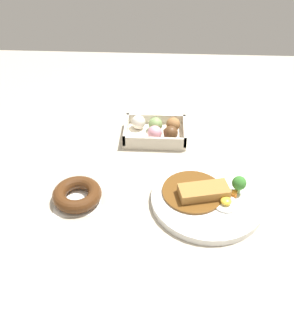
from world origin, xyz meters
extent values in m
plane|color=#B2A893|center=(0.00, 0.00, 0.00)|extent=(1.60, 1.60, 0.00)
cylinder|color=white|center=(-0.12, 0.13, 0.01)|extent=(0.28, 0.28, 0.02)
cylinder|color=brown|center=(-0.09, 0.12, 0.02)|extent=(0.15, 0.15, 0.01)
cube|color=#A87538|center=(-0.11, 0.13, 0.04)|extent=(0.13, 0.08, 0.02)
cylinder|color=white|center=(-0.16, 0.16, 0.02)|extent=(0.06, 0.06, 0.00)
ellipsoid|color=yellow|center=(-0.16, 0.16, 0.03)|extent=(0.03, 0.03, 0.01)
cylinder|color=#8CB766|center=(-0.20, 0.11, 0.03)|extent=(0.01, 0.01, 0.02)
sphere|color=#387A2D|center=(-0.20, 0.11, 0.05)|extent=(0.04, 0.04, 0.04)
cube|color=orange|center=(-0.19, 0.12, 0.02)|extent=(0.02, 0.02, 0.01)
cube|color=beige|center=(0.02, -0.15, 0.01)|extent=(0.19, 0.13, 0.01)
cube|color=beige|center=(-0.07, -0.15, 0.03)|extent=(0.01, 0.13, 0.03)
cube|color=beige|center=(0.10, -0.15, 0.03)|extent=(0.01, 0.13, 0.03)
cube|color=beige|center=(0.02, -0.21, 0.03)|extent=(0.19, 0.01, 0.03)
cube|color=beige|center=(0.02, -0.08, 0.03)|extent=(0.19, 0.01, 0.03)
sphere|color=#9E6B3D|center=(-0.04, -0.17, 0.03)|extent=(0.04, 0.04, 0.04)
sphere|color=#84A860|center=(0.02, -0.17, 0.03)|extent=(0.04, 0.04, 0.04)
sphere|color=silver|center=(0.07, -0.18, 0.03)|extent=(0.04, 0.04, 0.04)
sphere|color=brown|center=(-0.03, -0.12, 0.03)|extent=(0.04, 0.04, 0.04)
sphere|color=pink|center=(0.02, -0.12, 0.03)|extent=(0.04, 0.04, 0.04)
cube|color=white|center=(0.20, 0.14, 0.00)|extent=(0.13, 0.13, 0.00)
torus|color=#4C2B14|center=(0.20, 0.14, 0.02)|extent=(0.12, 0.12, 0.03)
camera|label=1|loc=(-0.01, 0.79, 0.65)|focal=39.04mm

